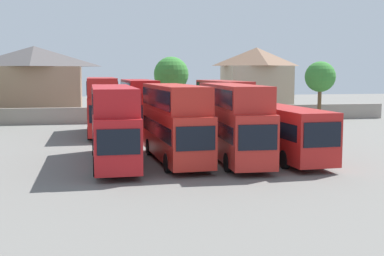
% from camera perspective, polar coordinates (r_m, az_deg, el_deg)
% --- Properties ---
extents(ground, '(140.00, 140.00, 0.00)m').
position_cam_1_polar(ground, '(49.61, -3.28, -0.17)').
color(ground, slate).
extents(depot_boundary_wall, '(56.00, 0.50, 1.80)m').
position_cam_1_polar(depot_boundary_wall, '(56.59, -4.24, 1.56)').
color(depot_boundary_wall, gray).
rests_on(depot_boundary_wall, ground).
extents(bus_1, '(2.67, 11.44, 4.80)m').
position_cam_1_polar(bus_1, '(31.10, -9.00, 0.85)').
color(bus_1, red).
rests_on(bus_1, ground).
extents(bus_2, '(3.08, 10.48, 4.87)m').
position_cam_1_polar(bus_2, '(31.51, -2.02, 1.06)').
color(bus_2, red).
rests_on(bus_2, ground).
extents(bus_3, '(2.78, 11.08, 4.89)m').
position_cam_1_polar(bus_3, '(31.86, 4.66, 1.13)').
color(bus_3, red).
rests_on(bus_3, ground).
extents(bus_4, '(3.12, 11.97, 3.43)m').
position_cam_1_polar(bus_4, '(33.50, 9.84, -0.05)').
color(bus_4, red).
rests_on(bus_4, ground).
extents(bus_5, '(2.66, 10.62, 5.16)m').
position_cam_1_polar(bus_5, '(45.86, -10.27, 2.84)').
color(bus_5, red).
rests_on(bus_5, ground).
extents(bus_6, '(2.91, 10.48, 4.95)m').
position_cam_1_polar(bus_6, '(46.70, -6.07, 2.83)').
color(bus_6, '#B61415').
rests_on(bus_6, ground).
extents(bus_7, '(3.11, 10.31, 3.50)m').
position_cam_1_polar(bus_7, '(46.82, -1.49, 1.90)').
color(bus_7, '#AE1D21').
rests_on(bus_7, ground).
extents(bus_8, '(2.99, 12.01, 4.86)m').
position_cam_1_polar(bus_8, '(47.42, 3.59, 2.85)').
color(bus_8, '#AE2622').
rests_on(bus_8, ground).
extents(house_terrace_left, '(11.34, 6.64, 8.75)m').
position_cam_1_polar(house_terrace_left, '(62.89, -17.49, 5.01)').
color(house_terrace_left, '#9E7A60').
rests_on(house_terrace_left, ground).
extents(house_terrace_centre, '(8.58, 6.75, 8.88)m').
position_cam_1_polar(house_terrace_centre, '(66.96, 7.33, 5.38)').
color(house_terrace_centre, tan).
rests_on(house_terrace_centre, ground).
extents(tree_behind_wall, '(4.11, 4.11, 7.47)m').
position_cam_1_polar(tree_behind_wall, '(59.16, -2.39, 6.12)').
color(tree_behind_wall, brown).
rests_on(tree_behind_wall, ground).
extents(tree_right_of_lot, '(3.53, 3.53, 6.90)m').
position_cam_1_polar(tree_right_of_lot, '(59.72, 14.42, 5.65)').
color(tree_right_of_lot, brown).
rests_on(tree_right_of_lot, ground).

